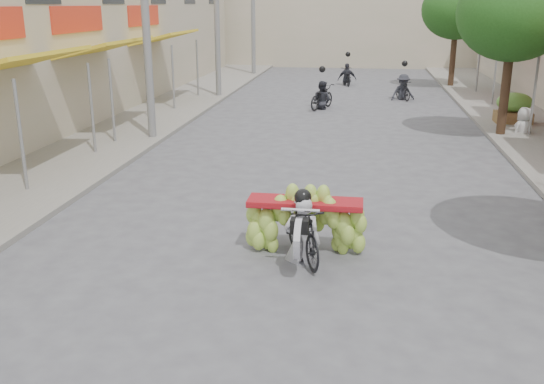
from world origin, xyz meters
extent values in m
plane|color=#55555A|center=(0.00, 0.00, 0.00)|extent=(120.00, 120.00, 0.00)
cube|color=gray|center=(-7.00, 15.00, 0.06)|extent=(4.00, 60.00, 0.12)
cube|color=gray|center=(7.00, 15.00, 0.06)|extent=(4.00, 60.00, 0.12)
cube|color=gold|center=(-7.12, 8.00, 2.75)|extent=(1.77, 4.00, 0.53)
cylinder|color=slate|center=(-6.30, 6.20, 1.27)|extent=(0.08, 0.08, 2.55)
cylinder|color=slate|center=(-6.30, 9.80, 1.27)|extent=(0.08, 0.08, 2.55)
cube|color=gold|center=(-7.12, 13.00, 2.75)|extent=(1.77, 4.00, 0.53)
cylinder|color=slate|center=(-6.30, 11.20, 1.27)|extent=(0.08, 0.08, 2.55)
cylinder|color=slate|center=(-6.30, 14.80, 1.27)|extent=(0.08, 0.08, 2.55)
cube|color=red|center=(-8.00, 13.00, 3.60)|extent=(0.10, 3.50, 0.80)
cube|color=gold|center=(-7.12, 19.00, 2.75)|extent=(1.77, 4.00, 0.53)
cylinder|color=slate|center=(-6.30, 17.20, 1.27)|extent=(0.08, 0.08, 2.55)
cylinder|color=slate|center=(-6.30, 20.80, 1.27)|extent=(0.08, 0.08, 2.55)
cube|color=red|center=(-8.00, 19.00, 3.60)|extent=(0.10, 3.50, 0.80)
cylinder|color=slate|center=(6.30, 14.10, 1.27)|extent=(0.08, 0.08, 2.55)
cylinder|color=slate|center=(6.30, 17.90, 1.27)|extent=(0.08, 0.08, 2.55)
cube|color=red|center=(7.12, 22.00, 2.75)|extent=(1.77, 4.20, 0.53)
cylinder|color=slate|center=(6.30, 20.10, 1.27)|extent=(0.08, 0.08, 2.55)
cylinder|color=slate|center=(6.30, 23.90, 1.27)|extent=(0.08, 0.08, 2.55)
cube|color=#B3A78D|center=(0.00, 38.00, 3.50)|extent=(20.00, 6.00, 7.00)
cylinder|color=slate|center=(-5.40, 12.00, 4.00)|extent=(0.24, 0.24, 8.00)
cylinder|color=slate|center=(-5.40, 21.00, 4.00)|extent=(0.24, 0.24, 8.00)
cylinder|color=slate|center=(-5.40, 30.00, 4.00)|extent=(0.24, 0.24, 8.00)
cylinder|color=#3A2719|center=(5.40, 14.00, 1.60)|extent=(0.28, 0.28, 3.20)
ellipsoid|color=#205218|center=(5.40, 14.00, 3.80)|extent=(3.40, 3.40, 2.90)
cylinder|color=#3A2719|center=(5.40, 26.00, 1.60)|extent=(0.28, 0.28, 3.20)
ellipsoid|color=#205218|center=(5.40, 26.00, 3.80)|extent=(3.40, 3.40, 2.90)
cube|color=brown|center=(6.20, 16.00, 0.37)|extent=(1.20, 0.80, 0.50)
ellipsoid|color=#5F9B3A|center=(6.20, 16.00, 0.95)|extent=(1.20, 0.88, 0.66)
imported|color=black|center=(0.13, 3.50, 0.50)|extent=(1.10, 1.73, 0.99)
cylinder|color=silver|center=(0.13, 2.85, 0.62)|extent=(0.10, 0.66, 0.66)
cube|color=black|center=(0.13, 2.95, 0.80)|extent=(0.28, 0.22, 0.22)
cylinder|color=silver|center=(0.13, 3.05, 1.02)|extent=(0.60, 0.05, 0.05)
cube|color=maroon|center=(0.13, 3.85, 0.88)|extent=(1.93, 0.55, 0.10)
imported|color=silver|center=(0.13, 3.45, 1.14)|extent=(0.60, 0.45, 1.68)
sphere|color=black|center=(0.13, 3.42, 1.95)|extent=(0.28, 0.28, 0.28)
imported|color=silver|center=(6.17, 14.40, 0.92)|extent=(0.91, 0.83, 1.59)
imported|color=black|center=(-0.60, 18.62, 0.48)|extent=(1.24, 1.81, 0.96)
imported|color=#292A31|center=(-0.60, 18.62, 1.12)|extent=(0.92, 0.75, 1.65)
sphere|color=black|center=(-0.60, 18.62, 1.58)|extent=(0.26, 0.26, 0.26)
imported|color=black|center=(2.78, 21.53, 0.44)|extent=(0.93, 1.54, 0.87)
imported|color=#292A31|center=(2.78, 21.53, 1.12)|extent=(1.18, 0.90, 1.65)
sphere|color=black|center=(2.78, 21.53, 1.58)|extent=(0.26, 0.26, 0.26)
imported|color=black|center=(0.20, 26.23, 0.43)|extent=(0.84, 1.61, 0.86)
imported|color=#292A31|center=(0.20, 26.23, 1.12)|extent=(1.05, 0.71, 1.65)
sphere|color=black|center=(0.20, 26.23, 1.58)|extent=(0.26, 0.26, 0.26)
camera|label=1|loc=(0.99, -5.76, 4.07)|focal=40.00mm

